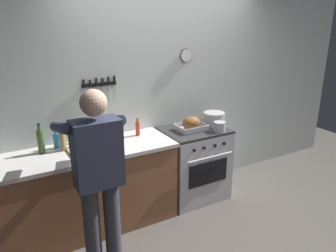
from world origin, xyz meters
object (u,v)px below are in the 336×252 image
at_px(bottle_hot_sauce, 138,128).
at_px(bottle_dish_soap, 57,140).
at_px(stove, 193,163).
at_px(saucepan, 219,127).
at_px(person_cook, 98,174).
at_px(stock_pot, 214,119).
at_px(bottle_olive_oil, 41,141).
at_px(cutting_board, 86,149).
at_px(bottle_cooking_oil, 92,135).
at_px(bottle_soy_sauce, 80,135).
at_px(bottle_vinegar, 62,140).
at_px(roasting_pan, 191,124).

xyz_separation_m(bottle_hot_sauce, bottle_dish_soap, (-0.87, 0.05, 0.00)).
relative_size(stove, saucepan, 6.55).
xyz_separation_m(person_cook, saucepan, (1.61, 0.45, 0.01)).
relative_size(stock_pot, bottle_olive_oil, 0.85).
bearing_deg(person_cook, cutting_board, -15.45).
distance_m(saucepan, bottle_cooking_oil, 1.46).
xyz_separation_m(stove, bottle_soy_sauce, (-1.30, 0.24, 0.53)).
distance_m(saucepan, bottle_hot_sauce, 0.95).
xyz_separation_m(stove, person_cook, (-1.41, -0.68, 0.50)).
xyz_separation_m(stock_pot, cutting_board, (-1.60, -0.00, -0.07)).
bearing_deg(saucepan, bottle_vinegar, 169.29).
xyz_separation_m(stove, bottle_dish_soap, (-1.55, 0.18, 0.54)).
bearing_deg(bottle_olive_oil, person_cook, -69.58).
xyz_separation_m(saucepan, bottle_hot_sauce, (-0.88, 0.35, 0.03)).
height_order(person_cook, bottle_cooking_oil, person_cook).
bearing_deg(bottle_hot_sauce, bottle_soy_sauce, 169.63).
bearing_deg(bottle_vinegar, bottle_dish_soap, 114.46).
distance_m(saucepan, bottle_soy_sauce, 1.58).
bearing_deg(bottle_vinegar, cutting_board, -28.81).
bearing_deg(roasting_pan, bottle_soy_sauce, 168.33).
relative_size(roasting_pan, bottle_vinegar, 1.35).
height_order(stove, cutting_board, cutting_board).
bearing_deg(bottle_vinegar, bottle_hot_sauce, 1.85).
bearing_deg(bottle_olive_oil, saucepan, -10.67).
bearing_deg(bottle_olive_oil, roasting_pan, -5.26).
xyz_separation_m(saucepan, cutting_board, (-1.52, 0.21, -0.05)).
xyz_separation_m(bottle_olive_oil, bottle_vinegar, (0.20, -0.04, -0.02)).
distance_m(cutting_board, bottle_vinegar, 0.25).
bearing_deg(bottle_soy_sauce, cutting_board, -92.67).
distance_m(bottle_olive_oil, bottle_dish_soap, 0.17).
bearing_deg(bottle_olive_oil, bottle_soy_sauce, 14.32).
distance_m(stove, cutting_board, 1.39).
bearing_deg(bottle_cooking_oil, roasting_pan, -4.37).
distance_m(bottle_hot_sauce, bottle_dish_soap, 0.87).
height_order(roasting_pan, cutting_board, roasting_pan).
height_order(roasting_pan, stock_pot, stock_pot).
distance_m(person_cook, bottle_vinegar, 0.79).
bearing_deg(bottle_dish_soap, stock_pot, -5.91).
xyz_separation_m(stock_pot, saucepan, (-0.08, -0.22, -0.02)).
height_order(stove, saucepan, saucepan).
bearing_deg(bottle_hot_sauce, saucepan, -21.73).
xyz_separation_m(person_cook, bottle_hot_sauce, (0.73, 0.81, 0.03)).
relative_size(person_cook, bottle_soy_sauce, 8.59).
distance_m(stove, saucepan, 0.59).
distance_m(stove, stock_pot, 0.61).
height_order(stove, bottle_soy_sauce, bottle_soy_sauce).
xyz_separation_m(saucepan, bottle_olive_oil, (-1.92, 0.36, 0.07)).
distance_m(bottle_soy_sauce, bottle_cooking_oil, 0.19).
bearing_deg(person_cook, bottle_cooking_oil, -21.35).
relative_size(cutting_board, bottle_dish_soap, 1.70).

